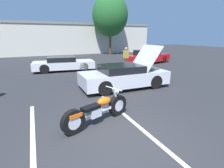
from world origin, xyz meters
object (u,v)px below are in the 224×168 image
object	(u,v)px
motorcycle	(98,111)
parked_car_right_row	(148,57)
parked_car_mid_row	(64,64)
spectator_near_motorcycle	(142,59)
tree_background	(110,15)
show_car_hood_open	(124,76)
spectator_midground	(126,56)

from	to	relation	value
motorcycle	parked_car_right_row	bearing A→B (deg)	28.06
parked_car_mid_row	spectator_near_motorcycle	size ratio (longest dim) A/B	2.69
tree_background	show_car_hood_open	xyz separation A→B (m)	(-6.10, -15.68, -4.70)
parked_car_right_row	show_car_hood_open	bearing A→B (deg)	-149.73
spectator_near_motorcycle	show_car_hood_open	bearing A→B (deg)	-137.29
show_car_hood_open	motorcycle	bearing A→B (deg)	-128.76
tree_background	parked_car_mid_row	bearing A→B (deg)	-129.81
spectator_near_motorcycle	motorcycle	bearing A→B (deg)	-133.26
show_car_hood_open	spectator_near_motorcycle	world-z (taller)	show_car_hood_open
parked_car_right_row	spectator_midground	bearing A→B (deg)	-170.36
tree_background	show_car_hood_open	size ratio (longest dim) A/B	1.84
parked_car_right_row	spectator_near_motorcycle	size ratio (longest dim) A/B	2.97
parked_car_mid_row	parked_car_right_row	distance (m)	8.09
motorcycle	show_car_hood_open	world-z (taller)	show_car_hood_open
tree_background	spectator_midground	distance (m)	12.21
show_car_hood_open	spectator_near_motorcycle	size ratio (longest dim) A/B	2.57
motorcycle	spectator_midground	bearing A→B (deg)	36.36
motorcycle	parked_car_mid_row	xyz separation A→B (m)	(0.47, 8.96, 0.12)
spectator_near_motorcycle	spectator_midground	world-z (taller)	spectator_near_motorcycle
tree_background	parked_car_right_row	world-z (taller)	tree_background
motorcycle	parked_car_right_row	world-z (taller)	parked_car_right_row
show_car_hood_open	parked_car_mid_row	size ratio (longest dim) A/B	0.96
parked_car_mid_row	spectator_midground	bearing A→B (deg)	-6.67
show_car_hood_open	parked_car_right_row	world-z (taller)	show_car_hood_open
tree_background	show_car_hood_open	distance (m)	17.47
tree_background	spectator_near_motorcycle	distance (m)	14.31
spectator_midground	parked_car_right_row	bearing A→B (deg)	26.15
motorcycle	show_car_hood_open	bearing A→B (deg)	30.55
show_car_hood_open	spectator_midground	world-z (taller)	show_car_hood_open
show_car_hood_open	parked_car_mid_row	bearing A→B (deg)	110.23
parked_car_mid_row	parked_car_right_row	xyz separation A→B (m)	(8.07, 0.51, 0.09)
tree_background	spectator_midground	xyz separation A→B (m)	(-3.39, -10.92, -4.28)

